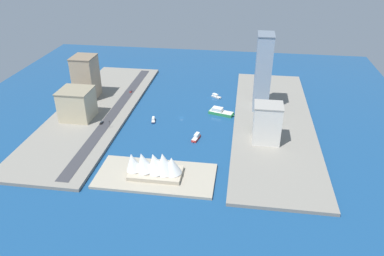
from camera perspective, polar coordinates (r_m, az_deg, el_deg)
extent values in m
plane|color=navy|center=(348.51, -1.63, 1.59)|extent=(440.00, 440.00, 0.00)
cube|color=gray|center=(344.89, 12.29, 0.84)|extent=(70.00, 240.00, 2.58)
cube|color=gray|center=(370.59, -14.58, 2.57)|extent=(70.00, 240.00, 2.58)
cube|color=#A89E89|center=(268.26, -5.55, -7.30)|extent=(84.12, 40.07, 2.00)
cube|color=#38383D|center=(362.94, -11.66, 2.59)|extent=(10.01, 228.00, 0.15)
cube|color=#999EA3|center=(391.51, 3.73, 4.77)|extent=(11.29, 10.09, 1.22)
cone|color=#999EA3|center=(388.07, 4.35, 4.52)|extent=(1.54, 1.54, 1.10)
cube|color=white|center=(391.79, 3.56, 5.07)|extent=(6.48, 6.02, 2.30)
cube|color=beige|center=(391.25, 3.73, 4.86)|extent=(10.84, 9.69, 0.10)
cube|color=#1E284C|center=(343.21, -5.92, 1.12)|extent=(4.94, 10.14, 1.26)
cone|color=#1E284C|center=(338.60, -5.95, 0.72)|extent=(1.33, 1.33, 1.14)
cube|color=white|center=(343.40, -5.93, 1.46)|extent=(2.99, 5.26, 2.26)
cube|color=beige|center=(342.90, -5.92, 1.22)|extent=(4.74, 9.73, 0.10)
cube|color=#2D8C4C|center=(355.07, 4.48, 2.30)|extent=(24.42, 14.42, 2.87)
cone|color=#2D8C4C|center=(351.58, 6.35, 1.93)|extent=(3.20, 3.20, 2.58)
cube|color=white|center=(354.88, 3.92, 2.87)|extent=(10.97, 8.74, 3.42)
cube|color=beige|center=(354.42, 4.48, 2.52)|extent=(23.45, 13.84, 0.10)
cube|color=red|center=(312.30, 0.61, -1.58)|extent=(6.84, 12.71, 1.97)
cone|color=red|center=(307.00, 0.17, -2.15)|extent=(2.13, 2.13, 1.77)
cube|color=white|center=(312.74, 0.74, -1.06)|extent=(4.36, 6.87, 2.55)
cube|color=beige|center=(311.78, 0.62, -1.42)|extent=(6.57, 12.21, 0.10)
cube|color=tan|center=(393.11, -15.90, 7.44)|extent=(21.09, 23.83, 42.04)
cube|color=#7C6B55|center=(386.38, -16.32, 10.40)|extent=(21.93, 24.78, 0.80)
cube|color=#C6B793|center=(352.36, -17.15, 3.47)|extent=(27.09, 26.40, 26.85)
cube|color=gray|center=(347.07, -17.48, 5.54)|extent=(28.18, 27.46, 0.80)
cube|color=#8C9EB2|center=(355.18, 10.78, 8.29)|extent=(14.36, 22.90, 70.76)
cube|color=slate|center=(344.88, 11.32, 13.88)|extent=(14.94, 23.82, 0.80)
cube|color=silver|center=(303.81, 11.39, 0.66)|extent=(21.68, 18.63, 31.77)
cube|color=#9D9992|center=(296.76, 11.69, 3.45)|extent=(22.55, 19.37, 0.80)
cylinder|color=black|center=(339.96, -13.62, 0.60)|extent=(0.27, 0.65, 0.64)
cylinder|color=black|center=(340.65, -13.90, 0.62)|extent=(0.27, 0.65, 0.64)
cylinder|color=black|center=(342.67, -13.41, 0.85)|extent=(0.27, 0.65, 0.64)
cylinder|color=black|center=(343.35, -13.69, 0.88)|extent=(0.27, 0.65, 0.64)
cube|color=black|center=(341.53, -13.66, 0.78)|extent=(2.14, 4.84, 0.75)
cube|color=#262D38|center=(341.43, -13.66, 0.90)|extent=(1.84, 2.73, 0.56)
cylinder|color=black|center=(403.99, -9.37, 5.58)|extent=(0.26, 0.64, 0.64)
cylinder|color=black|center=(403.54, -9.15, 5.57)|extent=(0.26, 0.64, 0.64)
cylinder|color=black|center=(401.36, -9.49, 5.42)|extent=(0.26, 0.64, 0.64)
cylinder|color=black|center=(400.92, -9.27, 5.41)|extent=(0.26, 0.64, 0.64)
cube|color=red|center=(402.33, -9.32, 5.53)|extent=(1.83, 4.28, 0.81)
cube|color=#262D38|center=(401.88, -9.34, 5.61)|extent=(1.60, 2.40, 0.59)
cylinder|color=black|center=(332.10, -12.48, 0.49)|extent=(0.18, 0.18, 5.50)
cube|color=black|center=(330.64, -12.54, 0.99)|extent=(0.36, 0.36, 1.00)
sphere|color=red|center=(330.48, -12.54, 1.04)|extent=(0.24, 0.24, 0.24)
sphere|color=yellow|center=(330.64, -12.54, 0.99)|extent=(0.24, 0.24, 0.24)
sphere|color=green|center=(330.79, -12.53, 0.93)|extent=(0.24, 0.24, 0.24)
cube|color=#BCAD93|center=(266.82, -5.58, -6.87)|extent=(37.29, 20.34, 3.00)
cone|color=white|center=(260.07, -3.03, -5.71)|extent=(13.35, 12.17, 13.72)
cone|color=white|center=(260.38, -4.31, -5.35)|extent=(15.30, 13.32, 16.97)
cone|color=white|center=(261.92, -5.67, -5.31)|extent=(16.34, 13.68, 16.90)
cone|color=white|center=(263.95, -7.45, -5.17)|extent=(14.79, 12.24, 16.26)
cone|color=white|center=(266.28, -9.05, -5.13)|extent=(12.88, 11.28, 14.29)
cylinder|color=brown|center=(328.66, 9.81, 0.22)|extent=(0.50, 0.50, 3.16)
sphere|color=#2D7233|center=(327.11, 9.85, 0.75)|extent=(4.51, 4.51, 4.51)
cylinder|color=brown|center=(323.24, 11.85, -0.43)|extent=(0.50, 0.50, 3.76)
sphere|color=#2D7233|center=(321.29, 11.93, 0.22)|extent=(5.74, 5.74, 5.74)
cylinder|color=brown|center=(314.61, 10.40, -1.08)|extent=(0.50, 0.50, 4.18)
sphere|color=#2D7233|center=(312.29, 10.47, -0.30)|extent=(6.93, 6.93, 6.93)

